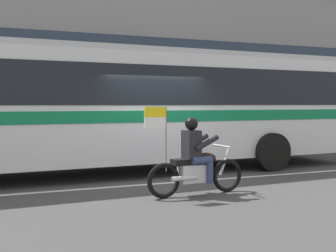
# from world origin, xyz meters

# --- Properties ---
(ground_plane) EXTENTS (60.00, 60.00, 0.00)m
(ground_plane) POSITION_xyz_m (0.00, 0.00, 0.00)
(ground_plane) COLOR #3D3D3F
(sidewalk_curb) EXTENTS (28.00, 3.80, 0.15)m
(sidewalk_curb) POSITION_xyz_m (0.00, 5.10, 0.07)
(sidewalk_curb) COLOR #A39E93
(sidewalk_curb) RESTS_ON ground_plane
(lane_center_stripe) EXTENTS (26.60, 0.14, 0.01)m
(lane_center_stripe) POSITION_xyz_m (0.00, -0.60, 0.00)
(lane_center_stripe) COLOR silver
(lane_center_stripe) RESTS_ON ground_plane
(office_building_facade) EXTENTS (28.00, 0.89, 11.05)m
(office_building_facade) POSITION_xyz_m (0.00, 7.39, 5.53)
(office_building_facade) COLOR gray
(office_building_facade) RESTS_ON ground_plane
(transit_bus) EXTENTS (13.19, 3.14, 3.22)m
(transit_bus) POSITION_xyz_m (-0.21, 1.19, 1.88)
(transit_bus) COLOR silver
(transit_bus) RESTS_ON ground_plane
(motorcycle_with_rider) EXTENTS (2.19, 0.64, 1.78)m
(motorcycle_with_rider) POSITION_xyz_m (0.09, -2.04, 0.67)
(motorcycle_with_rider) COLOR black
(motorcycle_with_rider) RESTS_ON ground_plane
(fire_hydrant) EXTENTS (0.22, 0.30, 0.75)m
(fire_hydrant) POSITION_xyz_m (4.75, 3.96, 0.52)
(fire_hydrant) COLOR #4C8C3F
(fire_hydrant) RESTS_ON sidewalk_curb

